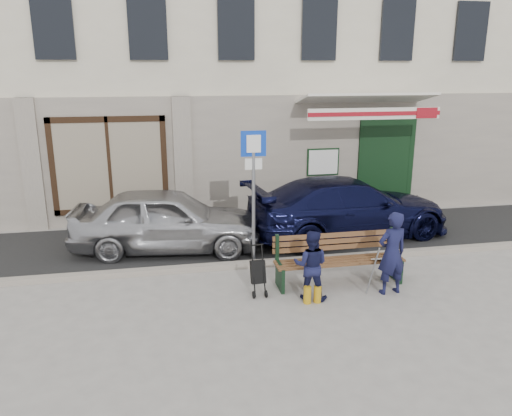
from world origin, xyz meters
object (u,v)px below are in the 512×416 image
object	(u,v)px
car_silver	(167,220)
parking_sign	(254,176)
bench	(337,260)
stroller	(258,273)
woman	(311,265)
car_navy	(348,208)
man	(392,253)

from	to	relation	value
car_silver	parking_sign	size ratio (longest dim) A/B	1.51
bench	stroller	xyz separation A→B (m)	(-1.50, -0.15, -0.07)
car_silver	parking_sign	xyz separation A→B (m)	(1.72, -1.04, 1.12)
stroller	parking_sign	bearing A→B (deg)	78.54
stroller	bench	bearing A→B (deg)	1.86
woman	car_navy	bearing A→B (deg)	-99.11
car_navy	stroller	distance (m)	3.83
car_navy	man	bearing A→B (deg)	166.07
bench	man	distance (m)	1.01
stroller	woman	bearing A→B (deg)	-25.98
man	woman	xyz separation A→B (m)	(-1.45, 0.06, -0.13)
car_silver	woman	distance (m)	3.74
car_silver	bench	bearing A→B (deg)	-121.11
car_navy	stroller	xyz separation A→B (m)	(-2.69, -2.70, -0.31)
bench	stroller	distance (m)	1.51
car_navy	bench	size ratio (longest dim) A/B	2.02
car_silver	stroller	bearing A→B (deg)	-141.90
car_silver	man	size ratio (longest dim) A/B	2.72
car_navy	parking_sign	bearing A→B (deg)	108.70
woman	stroller	xyz separation A→B (m)	(-0.85, 0.35, -0.23)
bench	stroller	size ratio (longest dim) A/B	2.71
bench	car_navy	bearing A→B (deg)	65.08
parking_sign	car_silver	bearing A→B (deg)	148.59
car_silver	car_navy	xyz separation A→B (m)	(4.20, 0.14, 0.01)
woman	stroller	size ratio (longest dim) A/B	1.39
parking_sign	man	xyz separation A→B (m)	(2.09, -1.92, -1.06)
parking_sign	car_navy	bearing A→B (deg)	25.30
car_navy	stroller	world-z (taller)	car_navy
car_navy	man	xyz separation A→B (m)	(-0.39, -3.11, 0.05)
parking_sign	man	world-z (taller)	parking_sign
car_navy	man	size ratio (longest dim) A/B	3.24
bench	woman	world-z (taller)	woman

